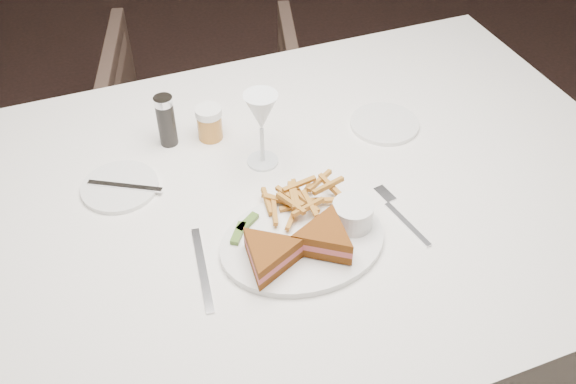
{
  "coord_description": "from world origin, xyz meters",
  "views": [
    {
      "loc": [
        -0.62,
        -1.31,
        1.66
      ],
      "look_at": [
        -0.33,
        -0.44,
        0.8
      ],
      "focal_mm": 40.0,
      "sensor_mm": 36.0,
      "label": 1
    }
  ],
  "objects": [
    {
      "name": "table_setting",
      "position": [
        -0.34,
        -0.44,
        0.79
      ],
      "size": [
        0.78,
        0.58,
        0.18
      ],
      "color": "white",
      "rests_on": "table"
    },
    {
      "name": "table",
      "position": [
        -0.33,
        -0.39,
        0.38
      ],
      "size": [
        1.64,
        1.14,
        0.75
      ],
      "primitive_type": "cube",
      "rotation": [
        0.0,
        0.0,
        0.05
      ],
      "color": "white",
      "rests_on": "ground"
    },
    {
      "name": "chair_far",
      "position": [
        -0.32,
        0.53,
        0.33
      ],
      "size": [
        0.76,
        0.73,
        0.66
      ],
      "primitive_type": "imported",
      "rotation": [
        0.0,
        0.0,
        2.92
      ],
      "color": "#47342B",
      "rests_on": "ground"
    },
    {
      "name": "ground",
      "position": [
        0.0,
        0.0,
        0.0
      ],
      "size": [
        5.0,
        5.0,
        0.0
      ],
      "primitive_type": "plane",
      "color": "black",
      "rests_on": "ground"
    }
  ]
}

